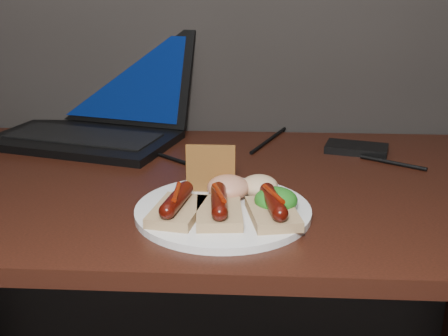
% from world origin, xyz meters
% --- Properties ---
extents(desk, '(1.40, 0.70, 0.75)m').
position_xyz_m(desk, '(0.00, 1.38, 0.66)').
color(desk, '#37150D').
rests_on(desk, ground).
extents(laptop, '(0.48, 0.42, 0.25)m').
position_xyz_m(laptop, '(-0.27, 1.66, 0.81)').
color(laptop, black).
rests_on(laptop, desk).
extents(hard_drive, '(0.15, 0.11, 0.02)m').
position_xyz_m(hard_drive, '(0.33, 1.58, 0.76)').
color(hard_drive, black).
rests_on(hard_drive, desk).
extents(desk_cables, '(0.96, 0.34, 0.01)m').
position_xyz_m(desk_cables, '(-0.03, 1.54, 0.75)').
color(desk_cables, black).
rests_on(desk_cables, desk).
extents(plate, '(0.32, 0.32, 0.01)m').
position_xyz_m(plate, '(0.06, 1.22, 0.76)').
color(plate, white).
rests_on(plate, desk).
extents(bread_sausage_left, '(0.09, 0.13, 0.04)m').
position_xyz_m(bread_sausage_left, '(-0.01, 1.19, 0.78)').
color(bread_sausage_left, tan).
rests_on(bread_sausage_left, plate).
extents(bread_sausage_center, '(0.08, 0.12, 0.04)m').
position_xyz_m(bread_sausage_center, '(0.05, 1.19, 0.78)').
color(bread_sausage_center, tan).
rests_on(bread_sausage_center, plate).
extents(bread_sausage_right, '(0.09, 0.13, 0.04)m').
position_xyz_m(bread_sausage_right, '(0.14, 1.19, 0.78)').
color(bread_sausage_right, tan).
rests_on(bread_sausage_right, plate).
extents(crispbread, '(0.08, 0.01, 0.08)m').
position_xyz_m(crispbread, '(0.03, 1.29, 0.80)').
color(crispbread, '#9A622A').
rests_on(crispbread, plate).
extents(salad_greens, '(0.07, 0.07, 0.04)m').
position_xyz_m(salad_greens, '(0.14, 1.22, 0.78)').
color(salad_greens, '#195511').
rests_on(salad_greens, plate).
extents(salsa_mound, '(0.07, 0.07, 0.04)m').
position_xyz_m(salsa_mound, '(0.06, 1.26, 0.78)').
color(salsa_mound, '#A21410').
rests_on(salsa_mound, plate).
extents(coleslaw_mound, '(0.06, 0.06, 0.04)m').
position_xyz_m(coleslaw_mound, '(0.12, 1.28, 0.78)').
color(coleslaw_mound, beige).
rests_on(coleslaw_mound, plate).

